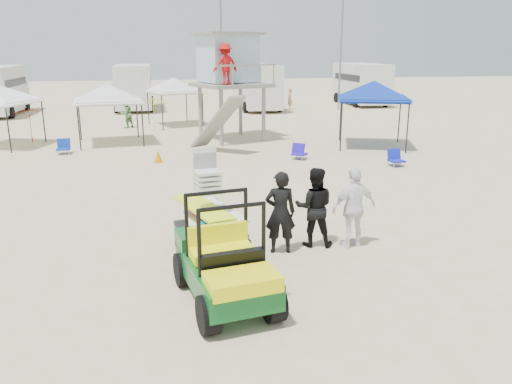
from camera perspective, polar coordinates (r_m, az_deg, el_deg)
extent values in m
plane|color=beige|center=(8.66, 0.72, -13.92)|extent=(140.00, 140.00, 0.00)
cube|color=#0C501D|center=(8.87, -3.57, -9.20)|extent=(1.61, 2.66, 0.44)
cube|color=yellow|center=(8.76, -3.60, -7.61)|extent=(1.23, 0.87, 0.24)
cylinder|color=black|center=(8.13, -6.58, -13.60)|extent=(0.38, 0.68, 0.64)
cube|color=black|center=(11.01, -5.24, -4.65)|extent=(1.52, 2.01, 0.12)
cylinder|color=black|center=(11.05, -7.96, -5.84)|extent=(0.27, 0.51, 0.48)
imported|color=black|center=(10.83, 2.79, -2.34)|extent=(0.73, 0.53, 1.84)
imported|color=black|center=(11.29, 6.67, -1.72)|extent=(1.04, 0.91, 1.82)
imported|color=white|center=(11.35, 11.15, -1.77)|extent=(1.14, 0.63, 1.84)
cylinder|color=gray|center=(23.49, -5.18, 8.50)|extent=(0.19, 0.19, 2.60)
cube|color=gray|center=(24.64, -2.86, 12.13)|extent=(3.99, 3.99, 0.17)
cube|color=#A9C5DA|center=(24.89, -3.01, 14.97)|extent=(2.95, 2.76, 2.19)
imported|color=#B20F0F|center=(23.44, -4.58, 14.35)|extent=(1.18, 0.68, 1.83)
cylinder|color=black|center=(21.84, 11.22, 7.23)|extent=(0.06, 0.06, 2.24)
pyramid|color=#0D2B96|center=(23.49, 13.38, 12.29)|extent=(3.80, 3.80, 0.80)
cube|color=#0D2B96|center=(23.55, 13.25, 10.35)|extent=(3.80, 3.80, 0.18)
cylinder|color=black|center=(23.69, -19.95, 7.02)|extent=(0.06, 0.06, 2.06)
pyramid|color=silver|center=(24.72, -16.67, 11.79)|extent=(3.25, 3.25, 0.80)
cube|color=silver|center=(24.79, -16.52, 9.95)|extent=(3.25, 3.25, 0.18)
cylinder|color=black|center=(28.91, -11.58, 9.05)|extent=(0.06, 0.06, 2.02)
pyramid|color=silver|center=(30.02, -9.39, 12.78)|extent=(3.31, 3.31, 0.80)
cube|color=silver|center=(30.07, -9.32, 11.26)|extent=(3.31, 3.31, 0.18)
imported|color=#B52413|center=(26.46, -24.38, 6.95)|extent=(1.86, 1.90, 1.65)
imported|color=#F2F215|center=(28.06, -11.54, 8.69)|extent=(2.83, 2.84, 1.86)
cone|color=orange|center=(20.22, -11.14, 4.04)|extent=(0.34, 0.34, 0.50)
cube|color=#0E309B|center=(22.99, -21.16, 4.60)|extent=(0.56, 0.52, 0.06)
cube|color=#0E309B|center=(23.19, -21.12, 5.20)|extent=(0.55, 0.19, 0.44)
cylinder|color=#B2B2B7|center=(22.86, -21.75, 4.17)|extent=(0.03, 0.03, 0.20)
cube|color=#111BB9|center=(19.89, 15.76, 3.45)|extent=(0.58, 0.55, 0.06)
cube|color=#111BB9|center=(20.05, 15.50, 4.16)|extent=(0.55, 0.22, 0.44)
cylinder|color=#B2B2B7|center=(19.64, 15.42, 2.96)|extent=(0.03, 0.03, 0.20)
cube|color=#2510B3|center=(20.48, 4.99, 4.34)|extent=(0.74, 0.73, 0.06)
cube|color=#2510B3|center=(20.66, 4.81, 5.02)|extent=(0.52, 0.48, 0.44)
cylinder|color=#B2B2B7|center=(20.25, 4.54, 3.87)|extent=(0.03, 0.03, 0.20)
cube|color=silver|center=(38.95, -13.79, 11.71)|extent=(2.50, 6.50, 3.00)
cube|color=black|center=(38.93, -13.84, 12.37)|extent=(2.54, 5.20, 0.50)
cylinder|color=black|center=(37.07, -15.71, 9.29)|extent=(0.25, 0.80, 0.80)
cube|color=silver|center=(38.19, 0.04, 12.08)|extent=(2.50, 7.00, 3.00)
cube|color=black|center=(38.17, 0.04, 12.76)|extent=(2.54, 5.60, 0.50)
cylinder|color=black|center=(35.89, -1.22, 9.67)|extent=(0.25, 0.80, 0.80)
cube|color=silver|center=(42.32, 11.92, 12.13)|extent=(2.50, 6.60, 3.00)
cube|color=black|center=(42.29, 11.96, 12.73)|extent=(2.54, 5.28, 0.50)
cylinder|color=black|center=(40.00, 11.34, 10.01)|extent=(0.25, 0.80, 0.80)
cylinder|color=slate|center=(34.65, -3.98, 15.38)|extent=(0.14, 0.14, 8.00)
cylinder|color=slate|center=(38.34, 9.66, 15.25)|extent=(0.14, 0.14, 8.00)
imported|color=#578B53|center=(29.72, -14.61, 8.66)|extent=(1.00, 0.99, 1.63)
imported|color=tan|center=(38.00, 3.88, 10.57)|extent=(0.44, 0.61, 1.57)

